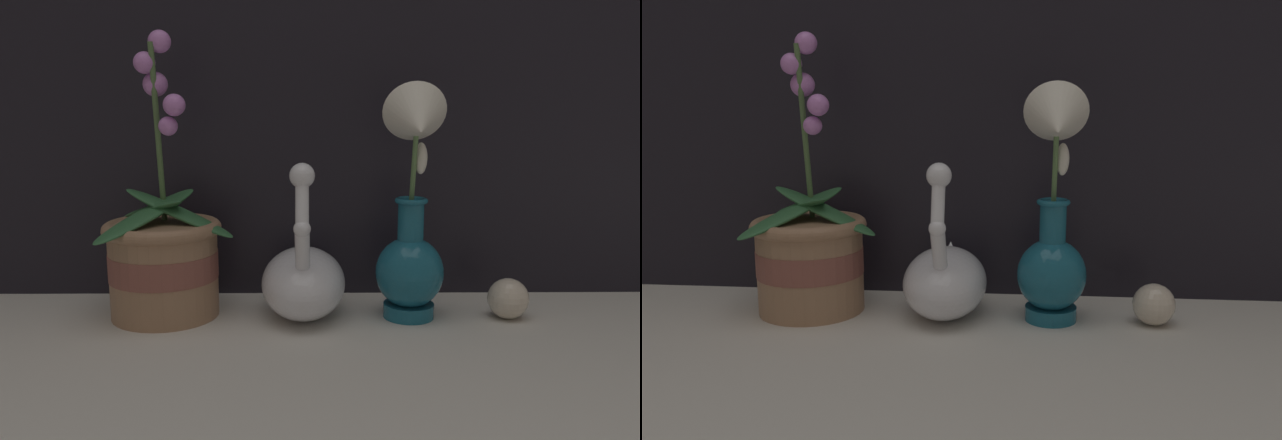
% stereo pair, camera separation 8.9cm
% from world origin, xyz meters
% --- Properties ---
extents(ground_plane, '(2.80, 2.80, 0.00)m').
position_xyz_m(ground_plane, '(0.00, 0.00, 0.00)').
color(ground_plane, beige).
extents(orchid_potted_plant, '(0.20, 0.20, 0.41)m').
position_xyz_m(orchid_potted_plant, '(-0.23, 0.11, 0.09)').
color(orchid_potted_plant, '#9E7556').
rests_on(orchid_potted_plant, ground_plane).
extents(swan_figurine, '(0.12, 0.20, 0.23)m').
position_xyz_m(swan_figurine, '(-0.02, 0.10, 0.06)').
color(swan_figurine, white).
rests_on(swan_figurine, ground_plane).
extents(blue_vase, '(0.10, 0.13, 0.34)m').
position_xyz_m(blue_vase, '(0.13, 0.09, 0.13)').
color(blue_vase, '#195B75').
rests_on(blue_vase, ground_plane).
extents(glass_sphere, '(0.06, 0.06, 0.06)m').
position_xyz_m(glass_sphere, '(0.27, 0.09, 0.03)').
color(glass_sphere, beige).
rests_on(glass_sphere, ground_plane).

